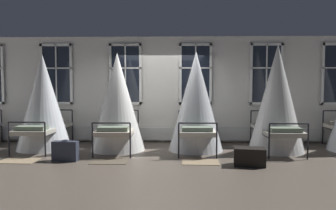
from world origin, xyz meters
TOP-DOWN VIEW (x-y plane):
  - ground at (0.00, 0.00)m, footprint 26.14×26.14m
  - back_wall_with_windows at (0.00, 1.11)m, footprint 14.07×0.10m
  - window_bank at (0.00, 0.99)m, footprint 10.95×0.10m
  - cot_second at (-2.98, -0.06)m, footprint 1.38×1.98m
  - cot_third at (-1.03, -0.13)m, footprint 1.38×1.98m
  - cot_fourth at (0.96, -0.09)m, footprint 1.38×1.96m
  - cot_fifth at (2.99, -0.14)m, footprint 1.38×1.96m
  - rug_second at (-3.01, -1.45)m, footprint 0.82×0.59m
  - rug_third at (-1.00, -1.45)m, footprint 0.82×0.59m
  - rug_fourth at (1.00, -1.45)m, footprint 0.82×0.58m
  - suitcase_dark at (-1.97, -1.41)m, footprint 0.57×0.25m
  - travel_trunk at (2.00, -1.70)m, footprint 0.69×0.49m

SIDE VIEW (x-z plane):
  - ground at x=0.00m, z-range 0.00..0.00m
  - rug_second at x=-3.01m, z-range 0.00..0.01m
  - rug_third at x=-1.00m, z-range 0.00..0.01m
  - rug_fourth at x=1.00m, z-range 0.00..0.01m
  - travel_trunk at x=2.00m, z-range 0.00..0.37m
  - suitcase_dark at x=-1.97m, z-range -0.01..0.46m
  - window_bank at x=0.00m, z-range -0.34..2.42m
  - cot_second at x=-2.98m, z-range -0.03..2.42m
  - cot_third at x=-1.03m, z-range -0.03..2.45m
  - cot_fourth at x=0.96m, z-range -0.03..2.48m
  - cot_fifth at x=2.99m, z-range -0.04..2.65m
  - back_wall_with_windows at x=0.00m, z-range 0.00..3.03m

